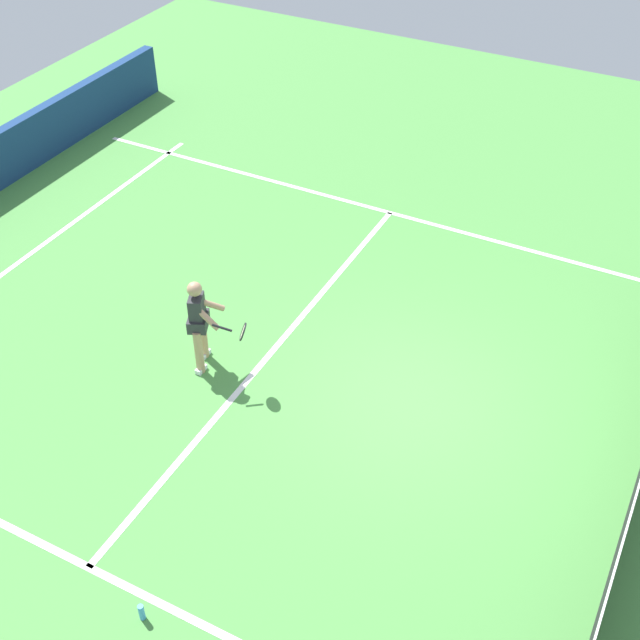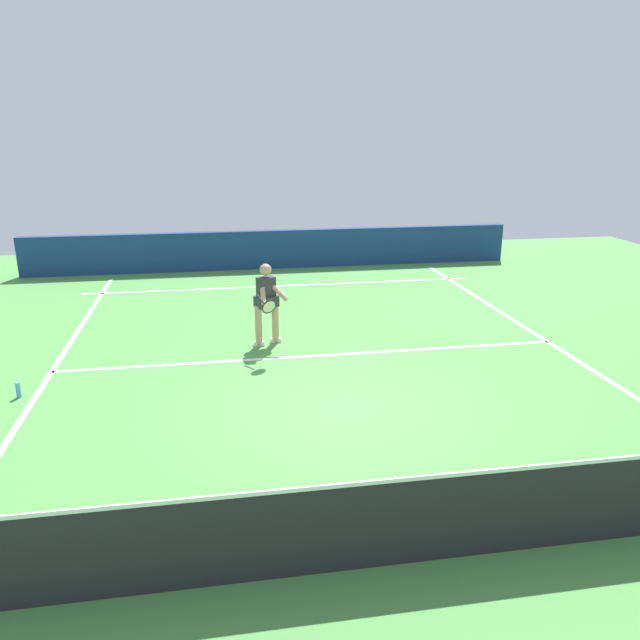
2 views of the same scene
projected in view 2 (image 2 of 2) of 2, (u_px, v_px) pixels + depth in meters
ground_plane at (342, 411)px, 8.96m from camera, size 26.13×26.13×0.00m
court_back_wall at (274, 249)px, 17.97m from camera, size 14.03×0.24×1.10m
baseline_marking at (283, 286)px, 16.07m from camera, size 10.03×0.10×0.01m
service_line_marking at (316, 356)px, 11.14m from camera, size 9.03×0.10×0.01m
sideline_left_marking at (624, 390)px, 9.69m from camera, size 0.10×18.10×0.01m
sideline_right_marking at (10, 436)px, 8.23m from camera, size 0.10×18.10×0.01m
court_net at (415, 520)px, 5.72m from camera, size 9.71×0.08×1.01m
tennis_player at (267, 301)px, 11.49m from camera, size 0.67×1.12×1.55m
water_bottle at (18, 390)px, 9.40m from camera, size 0.07×0.07×0.24m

